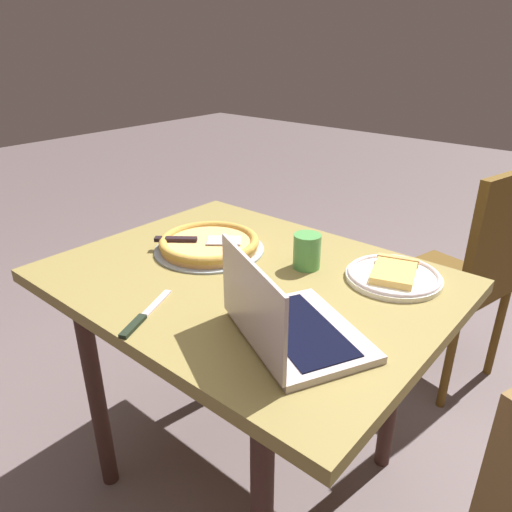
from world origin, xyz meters
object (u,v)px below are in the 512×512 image
(pizza_tray, at_px, (209,244))
(drink_cup, at_px, (307,251))
(table_knife, at_px, (142,317))
(chair_far, at_px, (466,270))
(laptop, at_px, (287,324))
(pizza_plate, at_px, (394,275))
(dining_table, at_px, (248,303))

(pizza_tray, xyz_separation_m, drink_cup, (-0.30, -0.10, 0.03))
(table_knife, height_order, chair_far, chair_far)
(laptop, height_order, pizza_plate, laptop)
(laptop, distance_m, table_knife, 0.35)
(dining_table, height_order, pizza_plate, pizza_plate)
(drink_cup, bearing_deg, laptop, 118.23)
(laptop, bearing_deg, drink_cup, -61.77)
(pizza_plate, bearing_deg, chair_far, -90.41)
(dining_table, xyz_separation_m, laptop, (-0.27, 0.18, 0.13))
(dining_table, relative_size, drink_cup, 10.64)
(dining_table, xyz_separation_m, pizza_tray, (0.20, -0.05, 0.11))
(laptop, relative_size, table_knife, 1.80)
(pizza_tray, height_order, table_knife, pizza_tray)
(table_knife, bearing_deg, drink_cup, -105.84)
(pizza_tray, bearing_deg, laptop, 154.06)
(dining_table, distance_m, table_knife, 0.35)
(dining_table, bearing_deg, pizza_plate, -143.28)
(pizza_plate, xyz_separation_m, pizza_tray, (0.53, 0.19, 0.01))
(pizza_tray, bearing_deg, table_knife, 113.19)
(dining_table, relative_size, table_knife, 5.01)
(laptop, height_order, table_knife, laptop)
(table_knife, relative_size, drink_cup, 2.12)
(laptop, xyz_separation_m, table_knife, (0.31, 0.15, -0.04))
(table_knife, distance_m, drink_cup, 0.50)
(pizza_tray, bearing_deg, chair_far, -120.89)
(pizza_plate, distance_m, pizza_tray, 0.56)
(pizza_tray, xyz_separation_m, table_knife, (-0.16, 0.38, -0.02))
(laptop, xyz_separation_m, pizza_plate, (-0.05, -0.42, -0.03))
(chair_far, bearing_deg, pizza_plate, 89.59)
(pizza_plate, height_order, table_knife, pizza_plate)
(chair_far, bearing_deg, drink_cup, 73.68)
(dining_table, relative_size, pizza_plate, 4.14)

